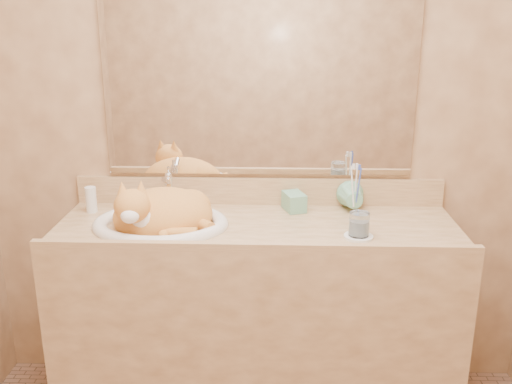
{
  "coord_description": "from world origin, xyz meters",
  "views": [
    {
      "loc": [
        0.07,
        -1.4,
        1.65
      ],
      "look_at": [
        -0.0,
        0.7,
        0.99
      ],
      "focal_mm": 40.0,
      "sensor_mm": 36.0,
      "label": 1
    }
  ],
  "objects_px": {
    "cat": "(160,211)",
    "toothbrush_cup": "(355,202)",
    "soap_dispenser": "(299,195)",
    "water_glass": "(359,224)",
    "sink_basin": "(160,206)",
    "vanity_counter": "(257,320)"
  },
  "relations": [
    {
      "from": "sink_basin",
      "to": "cat",
      "type": "bearing_deg",
      "value": -122.65
    },
    {
      "from": "vanity_counter",
      "to": "water_glass",
      "type": "relative_size",
      "value": 17.91
    },
    {
      "from": "sink_basin",
      "to": "toothbrush_cup",
      "type": "relative_size",
      "value": 4.45
    },
    {
      "from": "sink_basin",
      "to": "toothbrush_cup",
      "type": "distance_m",
      "value": 0.8
    },
    {
      "from": "vanity_counter",
      "to": "cat",
      "type": "relative_size",
      "value": 4.02
    },
    {
      "from": "cat",
      "to": "toothbrush_cup",
      "type": "height_order",
      "value": "cat"
    },
    {
      "from": "cat",
      "to": "soap_dispenser",
      "type": "bearing_deg",
      "value": 3.44
    },
    {
      "from": "sink_basin",
      "to": "water_glass",
      "type": "bearing_deg",
      "value": -14.58
    },
    {
      "from": "soap_dispenser",
      "to": "toothbrush_cup",
      "type": "xyz_separation_m",
      "value": [
        0.23,
        0.01,
        -0.03
      ]
    },
    {
      "from": "cat",
      "to": "toothbrush_cup",
      "type": "distance_m",
      "value": 0.8
    },
    {
      "from": "toothbrush_cup",
      "to": "water_glass",
      "type": "relative_size",
      "value": 1.32
    },
    {
      "from": "vanity_counter",
      "to": "sink_basin",
      "type": "relative_size",
      "value": 3.05
    },
    {
      "from": "sink_basin",
      "to": "toothbrush_cup",
      "type": "bearing_deg",
      "value": 4.46
    },
    {
      "from": "cat",
      "to": "toothbrush_cup",
      "type": "bearing_deg",
      "value": -0.51
    },
    {
      "from": "vanity_counter",
      "to": "sink_basin",
      "type": "xyz_separation_m",
      "value": [
        -0.38,
        -0.02,
        0.51
      ]
    },
    {
      "from": "toothbrush_cup",
      "to": "sink_basin",
      "type": "bearing_deg",
      "value": -168.56
    },
    {
      "from": "vanity_counter",
      "to": "water_glass",
      "type": "distance_m",
      "value": 0.63
    },
    {
      "from": "vanity_counter",
      "to": "soap_dispenser",
      "type": "distance_m",
      "value": 0.55
    },
    {
      "from": "soap_dispenser",
      "to": "toothbrush_cup",
      "type": "relative_size",
      "value": 1.46
    },
    {
      "from": "soap_dispenser",
      "to": "water_glass",
      "type": "bearing_deg",
      "value": -68.82
    },
    {
      "from": "sink_basin",
      "to": "vanity_counter",
      "type": "bearing_deg",
      "value": -3.97
    },
    {
      "from": "soap_dispenser",
      "to": "toothbrush_cup",
      "type": "height_order",
      "value": "soap_dispenser"
    }
  ]
}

